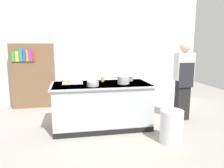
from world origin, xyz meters
TOP-DOWN VIEW (x-y plane):
  - ground_plane at (0.00, 0.00)m, footprint 10.00×10.00m
  - back_wall at (0.00, 2.10)m, footprint 6.40×0.12m
  - counter_island at (0.00, -0.00)m, footprint 1.98×0.98m
  - cutting_board at (-0.57, 0.14)m, footprint 0.40×0.28m
  - onion at (-0.62, 0.11)m, footprint 0.09×0.09m
  - stock_pot at (0.42, -0.10)m, footprint 0.30×0.23m
  - sauce_pan at (0.63, 0.24)m, footprint 0.25×0.19m
  - mixing_bowl at (-0.20, -0.23)m, footprint 0.22×0.22m
  - juice_cup at (0.05, 0.24)m, footprint 0.07×0.07m
  - trash_bin at (1.06, -0.96)m, footprint 0.39×0.39m
  - person_chef at (1.84, 0.12)m, footprint 0.38×0.25m
  - bookshelf at (-1.58, 1.80)m, footprint 1.10×0.31m

SIDE VIEW (x-z plane):
  - ground_plane at x=0.00m, z-range 0.00..0.00m
  - trash_bin at x=1.06m, z-range 0.00..0.58m
  - counter_island at x=0.00m, z-range 0.02..0.92m
  - bookshelf at x=-1.58m, z-range 0.00..1.70m
  - cutting_board at x=-0.57m, z-range 0.90..0.92m
  - person_chef at x=1.84m, z-range 0.05..1.77m
  - mixing_bowl at x=-0.20m, z-range 0.90..0.99m
  - sauce_pan at x=0.63m, z-range 0.90..0.99m
  - juice_cup at x=0.05m, z-range 0.90..1.00m
  - onion at x=-0.62m, z-range 0.92..1.01m
  - stock_pot at x=0.42m, z-range 0.90..1.05m
  - back_wall at x=0.00m, z-range 0.00..3.00m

